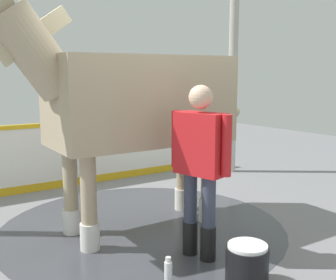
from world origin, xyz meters
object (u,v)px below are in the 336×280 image
object	(u,v)px
wash_bucket	(247,265)
bottle_shampoo	(168,272)
horse	(131,101)
bottle_spray	(256,252)
handler	(200,160)

from	to	relation	value
wash_bucket	bottle_shampoo	size ratio (longest dim) A/B	1.49
horse	bottle_spray	world-z (taller)	horse
handler	bottle_shampoo	size ratio (longest dim) A/B	6.79
handler	bottle_spray	world-z (taller)	handler
wash_bucket	bottle_spray	xyz separation A→B (m)	(-0.41, -0.26, -0.09)
horse	bottle_shampoo	xyz separation A→B (m)	(0.44, 1.25, -1.36)
bottle_shampoo	horse	bearing A→B (deg)	-109.36
bottle_shampoo	bottle_spray	bearing A→B (deg)	171.52
handler	bottle_spray	bearing A→B (deg)	-57.93
bottle_shampoo	bottle_spray	xyz separation A→B (m)	(-0.95, 0.14, -0.03)
wash_bucket	bottle_shampoo	distance (m)	0.67
bottle_spray	handler	bearing A→B (deg)	-45.62
bottle_spray	wash_bucket	bearing A→B (deg)	32.19
wash_bucket	bottle_spray	world-z (taller)	wash_bucket
bottle_shampoo	wash_bucket	bearing A→B (deg)	143.40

